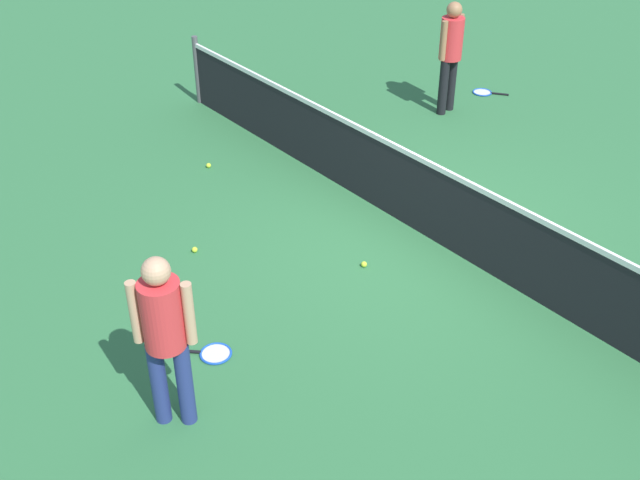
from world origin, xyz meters
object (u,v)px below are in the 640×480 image
player_far_side (451,48)px  tennis_racket_far_player (484,92)px  tennis_ball_midcourt (209,165)px  tennis_ball_by_net (195,250)px  tennis_racket_near_player (213,353)px  player_near_side (164,330)px  tennis_ball_near_player (364,264)px

player_far_side → tennis_racket_far_player: size_ratio=2.95×
tennis_ball_midcourt → tennis_ball_by_net: bearing=-36.8°
player_far_side → tennis_racket_near_player: (2.48, -5.85, -1.00)m
player_near_side → player_far_side: same height
tennis_ball_by_net → player_far_side: bearing=99.9°
player_near_side → tennis_ball_midcourt: size_ratio=25.76×
player_far_side → tennis_ball_by_net: 5.23m
tennis_racket_far_player → tennis_ball_by_net: (0.97, -6.08, 0.02)m
tennis_racket_near_player → tennis_ball_near_player: (-0.17, 2.09, 0.02)m
tennis_racket_near_player → tennis_ball_near_player: bearing=94.6°
player_far_side → tennis_racket_near_player: player_far_side is taller
tennis_ball_midcourt → tennis_racket_far_player: bearing=82.3°
tennis_ball_near_player → tennis_ball_midcourt: 3.06m
tennis_ball_by_net → player_near_side: bearing=-35.0°
player_near_side → player_far_side: 7.19m
player_far_side → tennis_racket_near_player: 6.43m
tennis_racket_far_player → tennis_ball_midcourt: 4.90m
tennis_racket_near_player → tennis_racket_far_player: (-2.57, 6.86, 0.00)m
tennis_ball_midcourt → tennis_ball_near_player: bearing=1.7°
tennis_racket_near_player → tennis_ball_midcourt: size_ratio=8.09×
tennis_ball_near_player → tennis_racket_near_player: bearing=-85.4°
tennis_racket_far_player → tennis_ball_near_player: bearing=-63.3°
tennis_racket_near_player → tennis_ball_near_player: tennis_ball_near_player is taller
player_far_side → tennis_ball_by_net: (0.88, -5.06, -0.98)m
tennis_racket_far_player → tennis_ball_by_net: 6.16m
tennis_racket_near_player → tennis_racket_far_player: size_ratio=0.93×
player_far_side → tennis_racket_far_player: player_far_side is taller
tennis_racket_near_player → tennis_ball_near_player: size_ratio=8.09×
tennis_racket_near_player → tennis_ball_near_player: 2.10m
player_near_side → tennis_ball_near_player: bearing=103.6°
tennis_ball_near_player → tennis_ball_midcourt: same height
tennis_racket_far_player → tennis_ball_midcourt: tennis_ball_midcourt is taller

